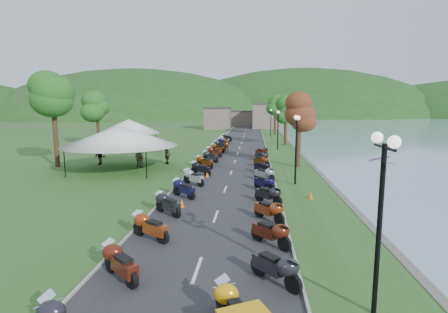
{
  "coord_description": "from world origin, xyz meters",
  "views": [
    {
      "loc": [
        1.95,
        -7.51,
        5.78
      ],
      "look_at": [
        -0.68,
        22.82,
        1.3
      ],
      "focal_mm": 28.0,
      "sensor_mm": 36.0,
      "label": 1
    }
  ],
  "objects": [
    {
      "name": "road",
      "position": [
        0.0,
        40.0,
        0.01
      ],
      "size": [
        7.0,
        120.0,
        0.02
      ],
      "primitive_type": "cube",
      "color": "#2F2F32",
      "rests_on": "ground"
    },
    {
      "name": "moto_row_right",
      "position": [
        2.72,
        17.39,
        0.55
      ],
      "size": [
        2.6,
        30.6,
        1.1
      ],
      "primitive_type": null,
      "color": "#331411",
      "rests_on": "ground"
    },
    {
      "name": "vendor_tent_main",
      "position": [
        -9.9,
        22.43,
        2.0
      ],
      "size": [
        6.76,
        6.76,
        4.0
      ],
      "primitive_type": null,
      "color": "white",
      "rests_on": "ground"
    },
    {
      "name": "hills_backdrop",
      "position": [
        0.0,
        200.0,
        0.0
      ],
      "size": [
        360.0,
        120.0,
        76.0
      ],
      "primitive_type": null,
      "color": "#285621",
      "rests_on": "ground"
    },
    {
      "name": "moto_row_left",
      "position": [
        -2.5,
        24.12,
        0.55
      ],
      "size": [
        2.6,
        51.44,
        1.1
      ],
      "primitive_type": null,
      "color": "#331411",
      "rests_on": "ground"
    },
    {
      "name": "yellow_trike",
      "position": [
        1.5,
        0.75,
        0.53
      ],
      "size": [
        2.33,
        2.7,
        1.05
      ],
      "primitive_type": null,
      "rotation": [
        0.0,
        0.0,
        2.05
      ],
      "color": "#E9A90F",
      "rests_on": "ground"
    },
    {
      "name": "vendor_tent_side",
      "position": [
        -14.21,
        36.45,
        2.0
      ],
      "size": [
        5.44,
        5.44,
        4.0
      ],
      "primitive_type": null,
      "color": "white",
      "rests_on": "ground"
    },
    {
      "name": "pedestrian_c",
      "position": [
        -13.2,
        25.11,
        0.0
      ],
      "size": [
        1.31,
        1.24,
        1.98
      ],
      "primitive_type": "imported",
      "rotation": [
        0.0,
        0.0,
        5.56
      ],
      "color": "slate",
      "rests_on": "ground"
    },
    {
      "name": "tree_park_left",
      "position": [
        -16.55,
        23.55,
        5.47
      ],
      "size": [
        3.94,
        3.94,
        10.93
      ],
      "primitive_type": null,
      "color": "#2F7424",
      "rests_on": "ground"
    },
    {
      "name": "far_building",
      "position": [
        -2.0,
        85.0,
        2.5
      ],
      "size": [
        18.0,
        16.0,
        5.0
      ],
      "primitive_type": "cube",
      "color": "#76665C",
      "rests_on": "ground"
    },
    {
      "name": "pedestrian_a",
      "position": [
        -9.34,
        26.04,
        0.0
      ],
      "size": [
        0.81,
        0.72,
        1.83
      ],
      "primitive_type": "imported",
      "rotation": [
        0.0,
        0.0,
        0.44
      ],
      "color": "slate",
      "rests_on": "ground"
    },
    {
      "name": "traffic_cone_near",
      "position": [
        -2.11,
        11.46,
        0.25
      ],
      "size": [
        0.32,
        0.32,
        0.49
      ],
      "primitive_type": "cone",
      "color": "#F2590C",
      "rests_on": "ground"
    },
    {
      "name": "streetlamp_near",
      "position": [
        5.34,
        1.83,
        2.5
      ],
      "size": [
        1.4,
        1.4,
        5.0
      ],
      "primitive_type": null,
      "color": "black",
      "rests_on": "ground"
    },
    {
      "name": "tree_lakeside",
      "position": [
        6.09,
        25.49,
        4.02
      ],
      "size": [
        2.89,
        2.89,
        8.03
      ],
      "primitive_type": null,
      "color": "#2F7424",
      "rests_on": "ground"
    },
    {
      "name": "pedestrian_b",
      "position": [
        -8.71,
        23.78,
        0.0
      ],
      "size": [
        1.0,
        0.76,
        1.84
      ],
      "primitive_type": "imported",
      "rotation": [
        0.0,
        0.0,
        2.81
      ],
      "color": "slate",
      "rests_on": "ground"
    }
  ]
}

